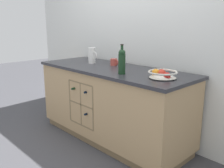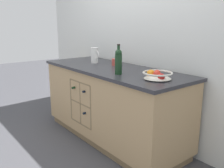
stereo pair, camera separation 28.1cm
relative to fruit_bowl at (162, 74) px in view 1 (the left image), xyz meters
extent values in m
plane|color=#424247|center=(-0.75, 0.05, -0.95)|extent=(14.00, 14.00, 0.00)
cube|color=silver|center=(-0.75, 0.48, 0.32)|extent=(4.41, 0.06, 2.55)
cube|color=olive|center=(-0.75, 0.05, -0.91)|extent=(1.95, 0.66, 0.09)
cube|color=tan|center=(-0.75, 0.05, -0.47)|extent=(2.01, 0.72, 0.78)
cube|color=#2D2D33|center=(-0.75, 0.05, -0.06)|extent=(2.05, 0.76, 0.03)
cube|color=olive|center=(-0.91, -0.21, -0.46)|extent=(0.45, 0.01, 0.52)
cube|color=olive|center=(-1.14, -0.26, -0.46)|extent=(0.02, 0.10, 0.52)
cube|color=olive|center=(-0.69, -0.26, -0.46)|extent=(0.02, 0.10, 0.52)
cube|color=olive|center=(-0.91, -0.26, -0.72)|extent=(0.45, 0.10, 0.02)
cube|color=olive|center=(-0.91, -0.26, -0.46)|extent=(0.45, 0.10, 0.02)
cube|color=olive|center=(-0.91, -0.26, -0.20)|extent=(0.45, 0.10, 0.02)
cube|color=olive|center=(-0.91, -0.26, -0.46)|extent=(0.02, 0.10, 0.52)
cylinder|color=black|center=(-0.80, -0.17, -0.55)|extent=(0.07, 0.18, 0.07)
cylinder|color=black|center=(-0.80, -0.30, -0.55)|extent=(0.03, 0.08, 0.03)
cylinder|color=#19381E|center=(-1.03, -0.16, -0.29)|extent=(0.07, 0.21, 0.07)
cylinder|color=#19381E|center=(-1.03, -0.31, -0.29)|extent=(0.03, 0.09, 0.03)
cylinder|color=black|center=(-0.80, -0.16, -0.29)|extent=(0.07, 0.19, 0.07)
cylinder|color=black|center=(-0.80, -0.30, -0.29)|extent=(0.03, 0.08, 0.03)
cylinder|color=silver|center=(0.00, 0.00, -0.04)|extent=(0.13, 0.13, 0.01)
cone|color=silver|center=(0.00, 0.00, 0.00)|extent=(0.26, 0.26, 0.06)
torus|color=silver|center=(0.00, 0.00, 0.02)|extent=(0.29, 0.29, 0.02)
sphere|color=red|center=(0.01, -0.01, 0.00)|extent=(0.08, 0.08, 0.08)
sphere|color=red|center=(-0.04, 0.05, 0.00)|extent=(0.07, 0.07, 0.07)
sphere|color=red|center=(0.07, -0.03, 0.00)|extent=(0.07, 0.07, 0.07)
sphere|color=orange|center=(-0.06, -0.02, 0.00)|extent=(0.08, 0.08, 0.08)
cylinder|color=white|center=(-1.19, 0.09, 0.06)|extent=(0.09, 0.09, 0.20)
torus|color=white|center=(-1.19, 0.09, 0.16)|extent=(0.10, 0.10, 0.01)
torus|color=white|center=(-1.14, 0.09, 0.07)|extent=(0.10, 0.01, 0.10)
cylinder|color=#B7473D|center=(-0.86, 0.19, 0.00)|extent=(0.09, 0.09, 0.08)
torus|color=#B7473D|center=(-0.82, 0.19, 0.00)|extent=(0.07, 0.01, 0.07)
cylinder|color=#19381E|center=(-0.42, -0.13, 0.06)|extent=(0.08, 0.08, 0.21)
sphere|color=#19381E|center=(-0.42, -0.13, 0.18)|extent=(0.07, 0.07, 0.07)
cylinder|color=#19381E|center=(-0.42, -0.13, 0.21)|extent=(0.03, 0.03, 0.09)
cylinder|color=black|center=(-0.42, -0.13, 0.26)|extent=(0.03, 0.03, 0.01)
camera|label=1|loc=(1.37, -1.99, 0.48)|focal=40.00mm
camera|label=2|loc=(1.55, -1.77, 0.48)|focal=40.00mm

